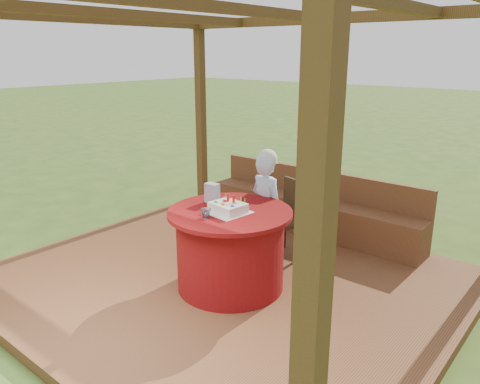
{
  "coord_description": "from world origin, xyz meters",
  "views": [
    {
      "loc": [
        2.97,
        -3.35,
        2.41
      ],
      "look_at": [
        0.0,
        0.25,
        1.0
      ],
      "focal_mm": 35.0,
      "sensor_mm": 36.0,
      "label": 1
    }
  ],
  "objects_px": {
    "table": "(230,249)",
    "bench": "(311,212)",
    "chair": "(288,215)",
    "drinking_glass": "(206,213)",
    "birthday_cake": "(228,208)",
    "elderly_woman": "(267,208)",
    "gift_bag": "(212,193)"
  },
  "relations": [
    {
      "from": "table",
      "to": "chair",
      "type": "distance_m",
      "value": 1.02
    },
    {
      "from": "bench",
      "to": "gift_bag",
      "type": "height_order",
      "value": "gift_bag"
    },
    {
      "from": "chair",
      "to": "elderly_woman",
      "type": "relative_size",
      "value": 0.68
    },
    {
      "from": "bench",
      "to": "elderly_woman",
      "type": "height_order",
      "value": "elderly_woman"
    },
    {
      "from": "elderly_woman",
      "to": "table",
      "type": "bearing_deg",
      "value": -86.62
    },
    {
      "from": "chair",
      "to": "elderly_woman",
      "type": "xyz_separation_m",
      "value": [
        -0.05,
        -0.36,
        0.17
      ]
    },
    {
      "from": "elderly_woman",
      "to": "gift_bag",
      "type": "bearing_deg",
      "value": -115.26
    },
    {
      "from": "gift_bag",
      "to": "drinking_glass",
      "type": "bearing_deg",
      "value": -56.35
    },
    {
      "from": "chair",
      "to": "drinking_glass",
      "type": "distance_m",
      "value": 1.37
    },
    {
      "from": "elderly_woman",
      "to": "birthday_cake",
      "type": "height_order",
      "value": "elderly_woman"
    },
    {
      "from": "bench",
      "to": "chair",
      "type": "height_order",
      "value": "chair"
    },
    {
      "from": "gift_bag",
      "to": "drinking_glass",
      "type": "relative_size",
      "value": 2.01
    },
    {
      "from": "bench",
      "to": "elderly_woman",
      "type": "xyz_separation_m",
      "value": [
        0.14,
        -1.18,
        0.39
      ]
    },
    {
      "from": "elderly_woman",
      "to": "birthday_cake",
      "type": "bearing_deg",
      "value": -85.14
    },
    {
      "from": "birthday_cake",
      "to": "gift_bag",
      "type": "bearing_deg",
      "value": 157.52
    },
    {
      "from": "elderly_woman",
      "to": "chair",
      "type": "bearing_deg",
      "value": 82.91
    },
    {
      "from": "bench",
      "to": "chair",
      "type": "distance_m",
      "value": 0.86
    },
    {
      "from": "table",
      "to": "chair",
      "type": "xyz_separation_m",
      "value": [
        0.01,
        1.02,
        0.08
      ]
    },
    {
      "from": "bench",
      "to": "table",
      "type": "height_order",
      "value": "table"
    },
    {
      "from": "chair",
      "to": "birthday_cake",
      "type": "xyz_separation_m",
      "value": [
        0.02,
        -1.07,
        0.37
      ]
    },
    {
      "from": "table",
      "to": "birthday_cake",
      "type": "xyz_separation_m",
      "value": [
        0.02,
        -0.06,
        0.45
      ]
    },
    {
      "from": "elderly_woman",
      "to": "gift_bag",
      "type": "xyz_separation_m",
      "value": [
        -0.27,
        -0.57,
        0.25
      ]
    },
    {
      "from": "chair",
      "to": "gift_bag",
      "type": "relative_size",
      "value": 4.43
    },
    {
      "from": "table",
      "to": "birthday_cake",
      "type": "relative_size",
      "value": 3.05
    },
    {
      "from": "chair",
      "to": "drinking_glass",
      "type": "height_order",
      "value": "drinking_glass"
    },
    {
      "from": "table",
      "to": "birthday_cake",
      "type": "height_order",
      "value": "birthday_cake"
    },
    {
      "from": "chair",
      "to": "drinking_glass",
      "type": "xyz_separation_m",
      "value": [
        -0.04,
        -1.32,
        0.36
      ]
    },
    {
      "from": "bench",
      "to": "birthday_cake",
      "type": "relative_size",
      "value": 7.52
    },
    {
      "from": "chair",
      "to": "table",
      "type": "bearing_deg",
      "value": -90.37
    },
    {
      "from": "table",
      "to": "bench",
      "type": "bearing_deg",
      "value": 95.45
    },
    {
      "from": "table",
      "to": "drinking_glass",
      "type": "bearing_deg",
      "value": -96.3
    },
    {
      "from": "chair",
      "to": "elderly_woman",
      "type": "height_order",
      "value": "elderly_woman"
    }
  ]
}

